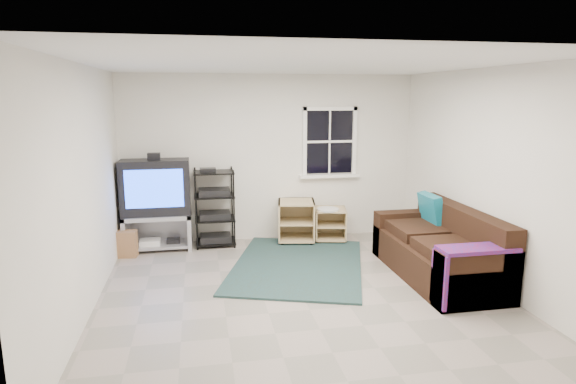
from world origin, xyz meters
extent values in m
plane|color=gray|center=(0.00, 0.00, 0.00)|extent=(4.60, 4.60, 0.00)
plane|color=white|center=(0.00, 0.00, 2.60)|extent=(4.60, 4.60, 0.00)
plane|color=silver|center=(0.00, 2.30, 1.30)|extent=(4.60, 0.00, 4.60)
plane|color=silver|center=(0.00, -2.30, 1.30)|extent=(4.60, 0.00, 4.60)
plane|color=silver|center=(-2.30, 0.00, 1.30)|extent=(0.00, 4.60, 4.60)
plane|color=silver|center=(2.30, 0.00, 1.30)|extent=(0.00, 4.60, 4.60)
cube|color=black|center=(0.95, 2.28, 1.55)|extent=(0.80, 0.01, 1.02)
cube|color=white|center=(0.95, 2.26, 2.07)|extent=(0.88, 0.06, 0.06)
cube|color=white|center=(0.95, 2.25, 1.00)|extent=(0.98, 0.14, 0.05)
cube|color=white|center=(0.54, 2.26, 1.55)|extent=(0.06, 0.06, 1.10)
cube|color=white|center=(1.36, 2.26, 1.55)|extent=(0.06, 0.06, 1.10)
cube|color=white|center=(0.95, 2.27, 1.55)|extent=(0.78, 0.04, 0.04)
cube|color=#A3A4AB|center=(-1.76, 2.02, 0.51)|extent=(0.99, 0.49, 0.06)
cube|color=#A3A4AB|center=(-2.22, 2.02, 0.27)|extent=(0.06, 0.49, 0.54)
cube|color=#A3A4AB|center=(-1.29, 2.02, 0.27)|extent=(0.06, 0.49, 0.54)
cube|color=#A3A4AB|center=(-1.76, 2.02, 0.07)|extent=(0.87, 0.46, 0.04)
cube|color=#A3A4AB|center=(-1.76, 2.25, 0.27)|extent=(0.99, 0.04, 0.54)
cube|color=silver|center=(-1.87, 1.98, 0.13)|extent=(0.30, 0.24, 0.08)
cube|color=black|center=(-1.54, 2.02, 0.12)|extent=(0.20, 0.18, 0.06)
cube|color=black|center=(-1.76, 2.02, 0.95)|extent=(0.99, 0.42, 0.81)
cube|color=#1E4FFF|center=(-1.76, 1.81, 0.97)|extent=(0.81, 0.01, 0.55)
cube|color=black|center=(-1.76, 2.02, 1.40)|extent=(0.18, 0.13, 0.10)
cylinder|color=black|center=(-1.18, 1.87, 0.60)|extent=(0.02, 0.02, 1.19)
cylinder|color=black|center=(-0.62, 1.87, 0.60)|extent=(0.02, 0.02, 1.19)
cylinder|color=black|center=(-1.18, 2.26, 0.60)|extent=(0.02, 0.02, 1.19)
cylinder|color=black|center=(-0.62, 2.26, 0.60)|extent=(0.02, 0.02, 1.19)
cube|color=black|center=(-0.90, 2.06, 0.05)|extent=(0.60, 0.43, 0.02)
cube|color=black|center=(-0.90, 2.06, 0.11)|extent=(0.47, 0.35, 0.10)
cube|color=black|center=(-0.90, 2.06, 0.42)|extent=(0.60, 0.43, 0.02)
cube|color=black|center=(-0.90, 2.06, 0.48)|extent=(0.47, 0.35, 0.10)
cube|color=black|center=(-0.90, 2.06, 0.78)|extent=(0.60, 0.43, 0.02)
cube|color=black|center=(-0.90, 2.06, 0.84)|extent=(0.47, 0.35, 0.10)
cube|color=black|center=(-0.90, 2.06, 1.14)|extent=(0.60, 0.43, 0.02)
cube|color=tan|center=(0.36, 2.00, 0.65)|extent=(0.65, 0.65, 0.02)
cube|color=tan|center=(0.36, 2.00, 0.07)|extent=(0.65, 0.65, 0.02)
cube|color=tan|center=(0.09, 2.05, 0.36)|extent=(0.12, 0.55, 0.60)
cube|color=tan|center=(0.62, 1.96, 0.36)|extent=(0.12, 0.55, 0.60)
cube|color=tan|center=(0.40, 2.26, 0.36)|extent=(0.51, 0.11, 0.60)
cube|color=tan|center=(0.36, 2.00, 0.33)|extent=(0.59, 0.61, 0.02)
cylinder|color=black|center=(0.10, 1.82, 0.03)|extent=(0.06, 0.06, 0.06)
cylinder|color=black|center=(0.61, 2.18, 0.03)|extent=(0.06, 0.06, 0.06)
cube|color=tan|center=(0.90, 1.95, 0.52)|extent=(0.56, 0.56, 0.02)
cube|color=tan|center=(0.90, 1.95, 0.06)|extent=(0.56, 0.56, 0.02)
cube|color=tan|center=(0.67, 1.99, 0.29)|extent=(0.12, 0.47, 0.48)
cube|color=tan|center=(1.12, 1.90, 0.29)|extent=(0.12, 0.47, 0.48)
cube|color=tan|center=(0.94, 2.17, 0.29)|extent=(0.43, 0.11, 0.48)
cube|color=tan|center=(0.90, 1.95, 0.27)|extent=(0.52, 0.53, 0.02)
cylinder|color=black|center=(0.67, 1.80, 0.02)|extent=(0.05, 0.05, 0.05)
cylinder|color=black|center=(1.12, 2.09, 0.02)|extent=(0.05, 0.05, 0.05)
cylinder|color=silver|center=(0.83, 1.86, 0.54)|extent=(0.34, 0.34, 0.02)
cube|color=black|center=(1.81, 0.21, 0.22)|extent=(0.93, 2.06, 0.43)
cube|color=black|center=(2.15, 0.21, 0.66)|extent=(0.25, 2.06, 0.44)
cube|color=black|center=(1.81, 1.12, 0.32)|extent=(0.93, 0.25, 0.64)
cube|color=black|center=(1.81, -0.69, 0.32)|extent=(0.93, 0.25, 0.64)
cube|color=black|center=(1.72, -0.20, 0.50)|extent=(0.62, 0.74, 0.13)
cube|color=black|center=(1.72, 0.63, 0.50)|extent=(0.62, 0.74, 0.13)
cube|color=teal|center=(1.99, 0.78, 0.74)|extent=(0.21, 0.50, 0.43)
cube|color=navy|center=(1.78, -0.69, 0.66)|extent=(0.85, 0.31, 0.04)
cube|color=navy|center=(1.36, -0.69, 0.34)|extent=(0.04, 0.31, 0.60)
cube|color=black|center=(0.15, 0.90, 0.01)|extent=(2.33, 2.73, 0.03)
cube|color=#A47349|center=(-2.17, 1.74, 0.19)|extent=(0.29, 0.20, 0.38)
camera|label=1|loc=(-1.13, -5.16, 2.27)|focal=30.00mm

